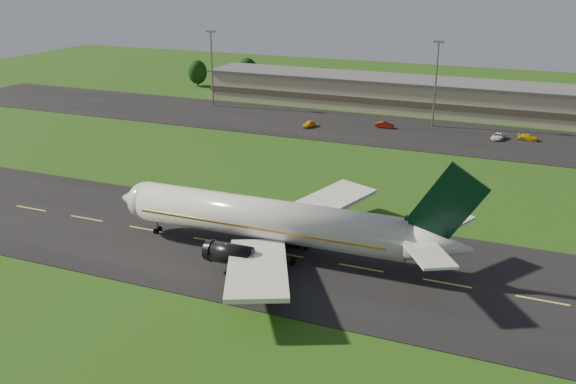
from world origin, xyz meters
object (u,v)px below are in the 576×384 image
at_px(terminal, 451,98).
at_px(service_vehicle_c, 498,136).
at_px(service_vehicle_d, 528,137).
at_px(service_vehicle_b, 385,125).
at_px(light_mast_west, 212,59).
at_px(light_mast_centre, 436,74).
at_px(airliner, 273,221).
at_px(service_vehicle_a, 309,124).

distance_m(terminal, service_vehicle_c, 27.13).
bearing_deg(service_vehicle_d, service_vehicle_b, 101.97).
bearing_deg(light_mast_west, light_mast_centre, 0.00).
bearing_deg(light_mast_west, service_vehicle_b, -6.99).
distance_m(airliner, service_vehicle_a, 71.02).
xyz_separation_m(light_mast_west, service_vehicle_b, (49.78, -6.10, -11.92)).
relative_size(airliner, terminal, 0.35).
bearing_deg(service_vehicle_a, service_vehicle_c, 16.94).
bearing_deg(terminal, service_vehicle_b, -117.55).
relative_size(service_vehicle_a, service_vehicle_d, 0.97).
xyz_separation_m(terminal, service_vehicle_a, (-28.61, -28.35, -3.16)).
xyz_separation_m(airliner, terminal, (7.87, 96.17, -0.67)).
height_order(terminal, service_vehicle_b, terminal).
bearing_deg(light_mast_centre, airliner, -94.62).
distance_m(service_vehicle_b, service_vehicle_c, 26.04).
height_order(terminal, service_vehicle_a, terminal).
distance_m(airliner, light_mast_west, 96.58).
distance_m(airliner, service_vehicle_c, 76.81).
bearing_deg(airliner, terminal, 84.40).
height_order(terminal, light_mast_centre, light_mast_centre).
relative_size(light_mast_centre, service_vehicle_b, 4.64).
height_order(service_vehicle_a, service_vehicle_c, service_vehicle_a).
height_order(airliner, service_vehicle_c, airliner).
bearing_deg(terminal, service_vehicle_c, -57.66).
bearing_deg(light_mast_centre, service_vehicle_c, -22.60).
height_order(service_vehicle_b, service_vehicle_c, service_vehicle_b).
distance_m(terminal, light_mast_centre, 18.45).
xyz_separation_m(light_mast_centre, service_vehicle_b, (-10.22, -6.10, -11.92)).
relative_size(service_vehicle_b, service_vehicle_c, 0.91).
xyz_separation_m(service_vehicle_a, service_vehicle_c, (43.02, 5.59, -0.06)).
bearing_deg(service_vehicle_d, service_vehicle_a, 108.14).
distance_m(airliner, service_vehicle_d, 80.55).
bearing_deg(service_vehicle_b, light_mast_centre, -59.83).
relative_size(airliner, light_mast_centre, 2.52).
bearing_deg(service_vehicle_a, light_mast_west, 169.19).
xyz_separation_m(service_vehicle_b, service_vehicle_c, (26.04, -0.48, -0.05)).
bearing_deg(service_vehicle_c, light_mast_west, -173.89).
relative_size(terminal, light_mast_west, 7.13).
relative_size(light_mast_centre, service_vehicle_a, 4.74).
xyz_separation_m(terminal, service_vehicle_c, (14.41, -22.76, -3.22)).
distance_m(service_vehicle_b, service_vehicle_d, 32.35).
distance_m(light_mast_centre, service_vehicle_c, 20.90).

